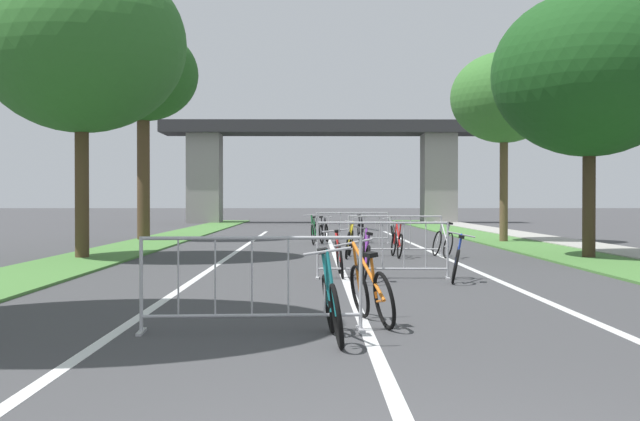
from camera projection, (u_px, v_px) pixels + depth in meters
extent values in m
cube|color=#477A38|center=(154.00, 242.00, 27.95)|extent=(2.11, 58.70, 0.05)
cube|color=#477A38|center=(505.00, 242.00, 28.06)|extent=(2.11, 58.70, 0.05)
cube|color=#9E9B93|center=(560.00, 241.00, 28.07)|extent=(1.64, 58.70, 0.08)
cube|color=silver|center=(336.00, 256.00, 20.97)|extent=(0.14, 33.96, 0.01)
cube|color=silver|center=(442.00, 256.00, 20.99)|extent=(0.14, 33.96, 0.01)
cube|color=silver|center=(229.00, 256.00, 20.94)|extent=(0.14, 33.96, 0.01)
cube|color=#2D2D30|center=(322.00, 128.00, 52.42)|extent=(20.41, 3.52, 0.77)
cube|color=gray|center=(205.00, 178.00, 52.39)|extent=(2.08, 2.40, 5.70)
cube|color=gray|center=(439.00, 179.00, 52.53)|extent=(2.08, 2.40, 5.70)
cylinder|color=#4C3823|center=(82.00, 191.00, 20.00)|extent=(0.34, 0.34, 3.35)
ellipsoid|color=#2D6628|center=(81.00, 44.00, 19.96)|extent=(5.10, 5.10, 4.34)
cylinder|color=#4C3823|center=(143.00, 178.00, 29.25)|extent=(0.45, 0.45, 4.48)
ellipsoid|color=#23561E|center=(143.00, 74.00, 29.20)|extent=(3.92, 3.92, 3.33)
cylinder|color=#3D2D1E|center=(589.00, 203.00, 20.08)|extent=(0.32, 0.32, 2.76)
ellipsoid|color=#194719|center=(589.00, 74.00, 20.04)|extent=(4.77, 4.77, 4.05)
cylinder|color=brown|center=(504.00, 190.00, 27.90)|extent=(0.28, 0.28, 3.59)
ellipsoid|color=#38702D|center=(504.00, 97.00, 27.86)|extent=(3.64, 3.64, 3.10)
cylinder|color=#ADADB2|center=(141.00, 285.00, 8.85)|extent=(0.04, 0.04, 1.05)
cube|color=#ADADB2|center=(141.00, 332.00, 8.86)|extent=(0.09, 0.44, 0.03)
cylinder|color=#ADADB2|center=(361.00, 283.00, 9.01)|extent=(0.04, 0.04, 1.05)
cube|color=#ADADB2|center=(361.00, 329.00, 9.02)|extent=(0.09, 0.44, 0.03)
cylinder|color=#ADADB2|center=(252.00, 238.00, 8.93)|extent=(2.39, 0.18, 0.04)
cylinder|color=#ADADB2|center=(252.00, 316.00, 8.94)|extent=(2.39, 0.18, 0.04)
cylinder|color=#ADADB2|center=(178.00, 276.00, 8.88)|extent=(0.02, 0.02, 0.87)
cylinder|color=#ADADB2|center=(215.00, 276.00, 8.91)|extent=(0.02, 0.02, 0.87)
cylinder|color=#ADADB2|center=(252.00, 276.00, 8.93)|extent=(0.02, 0.02, 0.87)
cylinder|color=#ADADB2|center=(288.00, 276.00, 8.96)|extent=(0.02, 0.02, 0.87)
cylinder|color=#ADADB2|center=(325.00, 275.00, 8.99)|extent=(0.02, 0.02, 0.87)
cylinder|color=#ADADB2|center=(318.00, 250.00, 15.08)|extent=(0.04, 0.04, 1.05)
cube|color=#ADADB2|center=(318.00, 278.00, 15.09)|extent=(0.07, 0.44, 0.03)
cylinder|color=#ADADB2|center=(448.00, 250.00, 15.02)|extent=(0.04, 0.04, 1.05)
cube|color=#ADADB2|center=(448.00, 278.00, 15.03)|extent=(0.07, 0.44, 0.03)
cylinder|color=#ADADB2|center=(382.00, 223.00, 15.05)|extent=(2.39, 0.12, 0.04)
cylinder|color=#ADADB2|center=(382.00, 269.00, 15.06)|extent=(2.39, 0.12, 0.04)
cylinder|color=#ADADB2|center=(339.00, 245.00, 15.07)|extent=(0.02, 0.02, 0.87)
cylinder|color=#ADADB2|center=(361.00, 245.00, 15.06)|extent=(0.02, 0.02, 0.87)
cylinder|color=#ADADB2|center=(382.00, 245.00, 15.05)|extent=(0.02, 0.02, 0.87)
cylinder|color=#ADADB2|center=(404.00, 245.00, 15.04)|extent=(0.02, 0.02, 0.87)
cylinder|color=#ADADB2|center=(426.00, 245.00, 15.03)|extent=(0.02, 0.02, 0.87)
cylinder|color=#ADADB2|center=(349.00, 236.00, 21.19)|extent=(0.04, 0.04, 1.05)
cube|color=#ADADB2|center=(349.00, 255.00, 21.19)|extent=(0.07, 0.44, 0.03)
cylinder|color=#ADADB2|center=(441.00, 236.00, 21.14)|extent=(0.04, 0.04, 1.05)
cube|color=#ADADB2|center=(441.00, 256.00, 21.14)|extent=(0.07, 0.44, 0.03)
cylinder|color=#ADADB2|center=(395.00, 216.00, 21.16)|extent=(2.39, 0.11, 0.04)
cylinder|color=#ADADB2|center=(395.00, 249.00, 21.17)|extent=(2.39, 0.11, 0.04)
cylinder|color=#ADADB2|center=(364.00, 232.00, 21.18)|extent=(0.02, 0.02, 0.87)
cylinder|color=#ADADB2|center=(380.00, 232.00, 21.17)|extent=(0.02, 0.02, 0.87)
cylinder|color=#ADADB2|center=(395.00, 232.00, 21.16)|extent=(0.02, 0.02, 0.87)
cylinder|color=#ADADB2|center=(410.00, 232.00, 21.15)|extent=(0.02, 0.02, 0.87)
cylinder|color=#ADADB2|center=(426.00, 232.00, 21.14)|extent=(0.02, 0.02, 0.87)
cylinder|color=#ADADB2|center=(317.00, 228.00, 27.19)|extent=(0.04, 0.04, 1.05)
cube|color=#ADADB2|center=(317.00, 243.00, 27.19)|extent=(0.08, 0.44, 0.03)
cylinder|color=#ADADB2|center=(388.00, 228.00, 27.33)|extent=(0.04, 0.04, 1.05)
cube|color=#ADADB2|center=(388.00, 243.00, 27.33)|extent=(0.08, 0.44, 0.03)
cylinder|color=#ADADB2|center=(353.00, 213.00, 27.25)|extent=(2.39, 0.16, 0.04)
cylinder|color=#ADADB2|center=(353.00, 238.00, 27.26)|extent=(2.39, 0.16, 0.04)
cylinder|color=#ADADB2|center=(329.00, 225.00, 27.21)|extent=(0.02, 0.02, 0.87)
cylinder|color=#ADADB2|center=(341.00, 225.00, 27.23)|extent=(0.02, 0.02, 0.87)
cylinder|color=#ADADB2|center=(353.00, 225.00, 27.26)|extent=(0.02, 0.02, 0.87)
cylinder|color=#ADADB2|center=(364.00, 225.00, 27.28)|extent=(0.02, 0.02, 0.87)
cylinder|color=#ADADB2|center=(376.00, 225.00, 27.30)|extent=(0.02, 0.02, 0.87)
torus|color=black|center=(400.00, 246.00, 20.20)|extent=(0.15, 0.63, 0.63)
torus|color=black|center=(394.00, 244.00, 21.15)|extent=(0.15, 0.63, 0.63)
cylinder|color=red|center=(398.00, 234.00, 20.65)|extent=(0.05, 0.93, 0.58)
cylinder|color=red|center=(399.00, 235.00, 20.47)|extent=(0.13, 0.11, 0.62)
cylinder|color=red|center=(399.00, 247.00, 20.35)|extent=(0.05, 0.31, 0.07)
cylinder|color=red|center=(395.00, 234.00, 21.13)|extent=(0.11, 0.09, 0.55)
cube|color=black|center=(401.00, 223.00, 20.44)|extent=(0.12, 0.25, 0.06)
cylinder|color=#99999E|center=(397.00, 223.00, 21.10)|extent=(0.43, 0.05, 0.08)
torus|color=black|center=(359.00, 233.00, 27.31)|extent=(0.22, 0.68, 0.67)
torus|color=black|center=(363.00, 232.00, 28.30)|extent=(0.22, 0.68, 0.67)
cylinder|color=black|center=(361.00, 225.00, 27.78)|extent=(0.18, 0.97, 0.56)
cylinder|color=black|center=(360.00, 225.00, 27.59)|extent=(0.12, 0.11, 0.66)
cylinder|color=black|center=(360.00, 234.00, 27.47)|extent=(0.09, 0.32, 0.08)
cylinder|color=black|center=(362.00, 225.00, 28.27)|extent=(0.10, 0.09, 0.53)
cube|color=black|center=(359.00, 215.00, 27.56)|extent=(0.15, 0.26, 0.06)
cylinder|color=#99999E|center=(362.00, 217.00, 28.25)|extent=(0.52, 0.13, 0.07)
torus|color=black|center=(456.00, 267.00, 14.04)|extent=(0.26, 0.63, 0.60)
torus|color=black|center=(456.00, 262.00, 15.00)|extent=(0.26, 0.63, 0.60)
cylinder|color=#1E389E|center=(459.00, 250.00, 14.49)|extent=(0.31, 0.93, 0.55)
cylinder|color=#1E389E|center=(458.00, 252.00, 14.30)|extent=(0.14, 0.14, 0.56)
cylinder|color=#1E389E|center=(455.00, 267.00, 14.20)|extent=(0.07, 0.32, 0.07)
cylinder|color=#1E389E|center=(459.00, 248.00, 14.97)|extent=(0.13, 0.11, 0.52)
cube|color=black|center=(461.00, 237.00, 14.26)|extent=(0.15, 0.26, 0.07)
cylinder|color=#99999E|center=(461.00, 234.00, 14.93)|extent=(0.50, 0.12, 0.12)
torus|color=black|center=(328.00, 304.00, 8.84)|extent=(0.18, 0.65, 0.65)
torus|color=black|center=(337.00, 316.00, 7.88)|extent=(0.18, 0.65, 0.65)
cylinder|color=#197A7F|center=(328.00, 279.00, 8.38)|extent=(0.07, 0.94, 0.66)
cylinder|color=#197A7F|center=(327.00, 281.00, 8.56)|extent=(0.14, 0.11, 0.64)
cylinder|color=#197A7F|center=(330.00, 308.00, 8.69)|extent=(0.05, 0.31, 0.08)
cylinder|color=#197A7F|center=(332.00, 284.00, 7.90)|extent=(0.13, 0.09, 0.63)
cube|color=black|center=(322.00, 251.00, 8.59)|extent=(0.12, 0.25, 0.06)
cylinder|color=#99999E|center=(327.00, 251.00, 7.92)|extent=(0.47, 0.06, 0.09)
torus|color=black|center=(316.00, 233.00, 27.37)|extent=(0.17, 0.67, 0.67)
torus|color=black|center=(313.00, 235.00, 26.35)|extent=(0.17, 0.67, 0.67)
cylinder|color=#1E7238|center=(314.00, 224.00, 26.88)|extent=(0.20, 0.99, 0.67)
cylinder|color=#1E7238|center=(314.00, 226.00, 27.08)|extent=(0.09, 0.13, 0.61)
cylinder|color=#1E7238|center=(316.00, 234.00, 27.20)|extent=(0.06, 0.33, 0.08)
cylinder|color=#1E7238|center=(312.00, 225.00, 26.37)|extent=(0.09, 0.10, 0.64)
cube|color=black|center=(314.00, 217.00, 27.11)|extent=(0.13, 0.25, 0.06)
cylinder|color=#99999E|center=(311.00, 215.00, 26.40)|extent=(0.54, 0.09, 0.07)
torus|color=black|center=(366.00, 264.00, 14.07)|extent=(0.17, 0.68, 0.68)
torus|color=black|center=(361.00, 260.00, 15.14)|extent=(0.17, 0.68, 0.68)
cylinder|color=#662884|center=(366.00, 246.00, 14.58)|extent=(0.12, 1.04, 0.62)
cylinder|color=#662884|center=(367.00, 250.00, 14.37)|extent=(0.14, 0.12, 0.58)
cylinder|color=#662884|center=(365.00, 265.00, 14.24)|extent=(0.04, 0.35, 0.08)
cylinder|color=#662884|center=(364.00, 244.00, 15.11)|extent=(0.14, 0.09, 0.59)
cube|color=black|center=(369.00, 234.00, 14.33)|extent=(0.11, 0.24, 0.07)
cylinder|color=#99999E|center=(366.00, 229.00, 15.08)|extent=(0.48, 0.04, 0.10)
torus|color=black|center=(384.00, 301.00, 9.05)|extent=(0.30, 0.68, 0.66)
torus|color=black|center=(360.00, 291.00, 9.98)|extent=(0.30, 0.68, 0.66)
cylinder|color=orange|center=(368.00, 270.00, 9.48)|extent=(0.35, 0.90, 0.63)
cylinder|color=orange|center=(374.00, 278.00, 9.30)|extent=(0.12, 0.14, 0.55)
cylinder|color=orange|center=(380.00, 301.00, 9.20)|extent=(0.09, 0.31, 0.08)
cylinder|color=orange|center=(356.00, 267.00, 9.94)|extent=(0.13, 0.12, 0.60)
cube|color=black|center=(371.00, 255.00, 9.26)|extent=(0.16, 0.26, 0.07)
cylinder|color=#99999E|center=(353.00, 243.00, 9.90)|extent=(0.48, 0.14, 0.11)
torus|color=black|center=(395.00, 234.00, 27.18)|extent=(0.27, 0.66, 0.64)
torus|color=black|center=(393.00, 235.00, 26.20)|extent=(0.27, 0.66, 0.64)
cylinder|color=silver|center=(392.00, 226.00, 26.72)|extent=(0.30, 0.95, 0.60)
cylinder|color=silver|center=(393.00, 226.00, 26.91)|extent=(0.16, 0.14, 0.64)
cylinder|color=silver|center=(395.00, 235.00, 27.03)|extent=(0.07, 0.32, 0.08)
cylinder|color=silver|center=(391.00, 226.00, 26.23)|extent=(0.15, 0.11, 0.58)
cube|color=black|center=(391.00, 217.00, 26.95)|extent=(0.14, 0.25, 0.07)
cylinder|color=#99999E|center=(390.00, 218.00, 26.26)|extent=(0.44, 0.09, 0.11)
torus|color=black|center=(448.00, 245.00, 20.18)|extent=(0.26, 0.68, 0.65)
torus|color=black|center=(437.00, 243.00, 21.17)|extent=(0.26, 0.68, 0.65)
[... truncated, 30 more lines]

